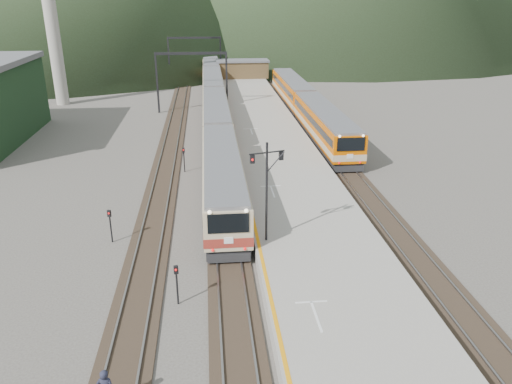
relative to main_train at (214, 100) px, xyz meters
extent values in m
cube|color=black|center=(0.00, -13.00, -1.96)|extent=(2.60, 200.00, 0.12)
cube|color=slate|center=(-0.72, -13.00, -1.86)|extent=(0.10, 200.00, 0.14)
cube|color=slate|center=(0.72, -13.00, -1.86)|extent=(0.10, 200.00, 0.14)
cube|color=black|center=(-5.00, -13.00, -1.96)|extent=(2.60, 200.00, 0.12)
cube|color=slate|center=(-5.72, -13.00, -1.86)|extent=(0.10, 200.00, 0.14)
cube|color=slate|center=(-4.28, -13.00, -1.86)|extent=(0.10, 200.00, 0.14)
cube|color=black|center=(11.50, -13.00, -1.96)|extent=(2.60, 200.00, 0.12)
cube|color=slate|center=(10.78, -13.00, -1.86)|extent=(0.10, 200.00, 0.14)
cube|color=slate|center=(12.22, -13.00, -1.86)|extent=(0.10, 200.00, 0.14)
cube|color=gray|center=(5.60, -15.00, -1.52)|extent=(8.00, 100.00, 1.00)
cube|color=black|center=(-7.50, 2.00, 1.98)|extent=(0.25, 0.25, 8.00)
cube|color=black|center=(1.80, 2.00, 1.98)|extent=(0.25, 0.25, 8.00)
cube|color=black|center=(-2.85, 2.00, 5.78)|extent=(9.30, 0.22, 0.35)
cube|color=black|center=(-7.50, 27.00, 1.98)|extent=(0.25, 0.25, 8.00)
cube|color=black|center=(1.80, 27.00, 1.98)|extent=(0.25, 0.25, 8.00)
cube|color=black|center=(-2.85, 27.00, 5.78)|extent=(9.30, 0.22, 0.35)
cube|color=brown|center=(5.60, 25.00, 0.38)|extent=(9.00, 4.00, 2.80)
cube|color=slate|center=(5.60, 25.00, 1.93)|extent=(9.40, 4.40, 0.30)
cube|color=tan|center=(0.00, -30.34, 0.00)|extent=(2.93, 19.72, 3.58)
cube|color=tan|center=(0.00, -10.11, 0.00)|extent=(2.93, 19.72, 3.58)
cube|color=tan|center=(0.00, 10.11, 0.00)|extent=(2.93, 19.72, 3.58)
cube|color=tan|center=(0.00, 30.34, 0.00)|extent=(2.93, 19.72, 3.58)
cube|color=#C75400|center=(11.50, -14.83, 0.07)|extent=(3.04, 20.46, 3.71)
cube|color=#C75400|center=(11.50, 6.13, 0.07)|extent=(3.04, 20.46, 3.71)
cylinder|color=black|center=(2.37, -38.92, 2.09)|extent=(0.14, 0.14, 6.23)
cube|color=black|center=(2.37, -38.92, 4.61)|extent=(2.14, 0.65, 0.07)
cube|color=black|center=(1.51, -39.16, 4.31)|extent=(0.29, 0.24, 0.50)
cube|color=black|center=(3.24, -38.69, 4.31)|extent=(0.29, 0.24, 0.50)
cylinder|color=black|center=(-2.85, -43.82, -1.02)|extent=(0.10, 0.10, 2.00)
cube|color=black|center=(-2.85, -43.82, 0.03)|extent=(0.25, 0.21, 0.45)
cylinder|color=black|center=(-3.22, -22.84, -1.02)|extent=(0.10, 0.10, 2.00)
cube|color=black|center=(-3.22, -22.84, 0.03)|extent=(0.23, 0.17, 0.45)
cylinder|color=black|center=(-7.47, -36.33, -1.02)|extent=(0.10, 0.10, 2.00)
cube|color=black|center=(-7.47, -36.33, 0.03)|extent=(0.25, 0.21, 0.45)
camera|label=1|loc=(-0.97, -66.26, 13.14)|focal=35.00mm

